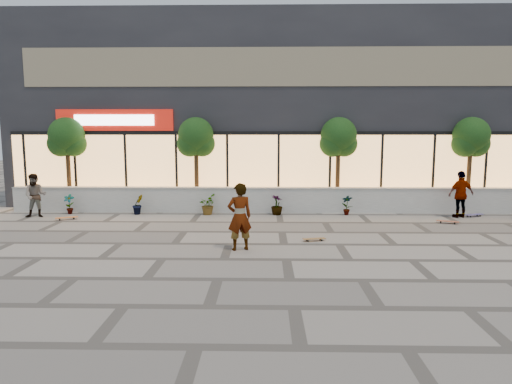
{
  "coord_description": "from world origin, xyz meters",
  "views": [
    {
      "loc": [
        -0.55,
        -11.58,
        3.33
      ],
      "look_at": [
        -0.87,
        3.61,
        1.3
      ],
      "focal_mm": 32.0,
      "sensor_mm": 36.0,
      "label": 1
    }
  ],
  "objects_px": {
    "skateboard_right_near": "(448,221)",
    "tree_mideast": "(339,139)",
    "tree_east": "(471,140)",
    "skater_right_near": "(461,194)",
    "skater_center": "(240,217)",
    "skateboard_center": "(314,239)",
    "skateboard_right_far": "(474,215)",
    "tree_midwest": "(196,139)",
    "skater_left": "(35,196)",
    "skateboard_left": "(67,218)",
    "tree_west": "(67,139)"
  },
  "relations": [
    {
      "from": "skater_left",
      "to": "skateboard_right_far",
      "type": "xyz_separation_m",
      "value": [
        17.12,
        0.48,
        -0.77
      ]
    },
    {
      "from": "skateboard_right_far",
      "to": "skateboard_right_near",
      "type": "bearing_deg",
      "value": -161.01
    },
    {
      "from": "skateboard_right_near",
      "to": "skater_left",
      "type": "bearing_deg",
      "value": -160.18
    },
    {
      "from": "skateboard_right_near",
      "to": "skateboard_right_far",
      "type": "xyz_separation_m",
      "value": [
        1.56,
        1.36,
        0.0
      ]
    },
    {
      "from": "tree_midwest",
      "to": "skateboard_left",
      "type": "xyz_separation_m",
      "value": [
        -4.59,
        -2.46,
        -2.9
      ]
    },
    {
      "from": "tree_west",
      "to": "tree_mideast",
      "type": "bearing_deg",
      "value": 0.0
    },
    {
      "from": "skater_right_near",
      "to": "skateboard_right_far",
      "type": "relative_size",
      "value": 2.19
    },
    {
      "from": "tree_mideast",
      "to": "skater_center",
      "type": "distance_m",
      "value": 7.98
    },
    {
      "from": "tree_east",
      "to": "skater_right_near",
      "type": "distance_m",
      "value": 2.86
    },
    {
      "from": "skater_right_near",
      "to": "tree_east",
      "type": "bearing_deg",
      "value": -134.9
    },
    {
      "from": "tree_midwest",
      "to": "skateboard_left",
      "type": "distance_m",
      "value": 5.96
    },
    {
      "from": "tree_midwest",
      "to": "skateboard_center",
      "type": "bearing_deg",
      "value": -51.87
    },
    {
      "from": "skateboard_right_far",
      "to": "tree_west",
      "type": "bearing_deg",
      "value": 152.64
    },
    {
      "from": "skater_center",
      "to": "skateboard_center",
      "type": "xyz_separation_m",
      "value": [
        2.21,
        1.08,
        -0.88
      ]
    },
    {
      "from": "skateboard_center",
      "to": "skater_center",
      "type": "bearing_deg",
      "value": -167.85
    },
    {
      "from": "tree_mideast",
      "to": "skateboard_right_near",
      "type": "bearing_deg",
      "value": -38.69
    },
    {
      "from": "skater_right_near",
      "to": "skateboard_right_near",
      "type": "height_order",
      "value": "skater_right_near"
    },
    {
      "from": "tree_midwest",
      "to": "skater_left",
      "type": "height_order",
      "value": "tree_midwest"
    },
    {
      "from": "skater_right_near",
      "to": "skateboard_center",
      "type": "height_order",
      "value": "skater_right_near"
    },
    {
      "from": "skater_left",
      "to": "skateboard_right_near",
      "type": "xyz_separation_m",
      "value": [
        15.56,
        -0.88,
        -0.78
      ]
    },
    {
      "from": "tree_mideast",
      "to": "skateboard_right_far",
      "type": "height_order",
      "value": "tree_mideast"
    },
    {
      "from": "tree_west",
      "to": "skateboard_center",
      "type": "relative_size",
      "value": 5.39
    },
    {
      "from": "tree_mideast",
      "to": "tree_midwest",
      "type": "bearing_deg",
      "value": 180.0
    },
    {
      "from": "skateboard_left",
      "to": "skateboard_right_near",
      "type": "bearing_deg",
      "value": -29.08
    },
    {
      "from": "skateboard_left",
      "to": "skateboard_center",
      "type": "bearing_deg",
      "value": -46.91
    },
    {
      "from": "tree_east",
      "to": "skateboard_left",
      "type": "distance_m",
      "value": 16.54
    },
    {
      "from": "tree_mideast",
      "to": "skateboard_right_near",
      "type": "relative_size",
      "value": 5.0
    },
    {
      "from": "tree_west",
      "to": "skateboard_center",
      "type": "bearing_deg",
      "value": -29.63
    },
    {
      "from": "tree_midwest",
      "to": "skateboard_center",
      "type": "distance_m",
      "value": 7.75
    },
    {
      "from": "skateboard_center",
      "to": "skateboard_right_near",
      "type": "distance_m",
      "value": 5.85
    },
    {
      "from": "tree_mideast",
      "to": "tree_east",
      "type": "distance_m",
      "value": 5.5
    },
    {
      "from": "tree_mideast",
      "to": "skateboard_right_near",
      "type": "distance_m",
      "value": 5.43
    },
    {
      "from": "skater_left",
      "to": "skateboard_right_far",
      "type": "height_order",
      "value": "skater_left"
    },
    {
      "from": "skater_center",
      "to": "skateboard_right_near",
      "type": "bearing_deg",
      "value": -170.38
    },
    {
      "from": "skateboard_left",
      "to": "skateboard_right_far",
      "type": "xyz_separation_m",
      "value": [
        15.73,
        0.96,
        0.0
      ]
    },
    {
      "from": "skater_center",
      "to": "skateboard_left",
      "type": "distance_m",
      "value": 8.09
    },
    {
      "from": "skateboard_right_near",
      "to": "tree_mideast",
      "type": "bearing_deg",
      "value": 164.36
    },
    {
      "from": "tree_west",
      "to": "tree_mideast",
      "type": "distance_m",
      "value": 11.5
    },
    {
      "from": "tree_east",
      "to": "skater_left",
      "type": "distance_m",
      "value": 17.73
    },
    {
      "from": "skateboard_left",
      "to": "skateboard_right_near",
      "type": "xyz_separation_m",
      "value": [
        14.17,
        -0.41,
        -0.0
      ]
    },
    {
      "from": "skater_right_near",
      "to": "skateboard_center",
      "type": "xyz_separation_m",
      "value": [
        -6.06,
        -3.96,
        -0.84
      ]
    },
    {
      "from": "skater_right_near",
      "to": "skateboard_right_near",
      "type": "xyz_separation_m",
      "value": [
        -0.92,
        -1.17,
        -0.83
      ]
    },
    {
      "from": "skater_left",
      "to": "skateboard_center",
      "type": "xyz_separation_m",
      "value": [
        10.42,
        -3.67,
        -0.78
      ]
    },
    {
      "from": "skater_right_near",
      "to": "tree_mideast",
      "type": "bearing_deg",
      "value": -34.85
    },
    {
      "from": "skater_right_near",
      "to": "skater_center",
      "type": "bearing_deg",
      "value": 17.05
    },
    {
      "from": "skater_left",
      "to": "skateboard_right_near",
      "type": "bearing_deg",
      "value": -15.31
    },
    {
      "from": "skater_center",
      "to": "skateboard_left",
      "type": "xyz_separation_m",
      "value": [
        -6.82,
        4.27,
        -0.87
      ]
    },
    {
      "from": "tree_midwest",
      "to": "skateboard_center",
      "type": "relative_size",
      "value": 5.39
    },
    {
      "from": "tree_mideast",
      "to": "tree_east",
      "type": "xyz_separation_m",
      "value": [
        5.5,
        0.0,
        0.0
      ]
    },
    {
      "from": "skateboard_center",
      "to": "skateboard_left",
      "type": "height_order",
      "value": "skateboard_left"
    }
  ]
}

